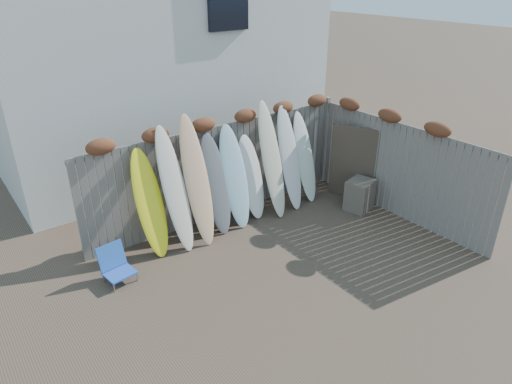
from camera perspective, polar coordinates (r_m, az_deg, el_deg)
ground at (r=8.32m, az=5.02°, el=-9.13°), size 80.00×80.00×0.00m
back_fence at (r=9.46m, az=-4.06°, el=3.65°), size 6.05×0.28×2.24m
right_fence at (r=9.94m, az=17.38°, el=3.38°), size 0.28×4.40×2.24m
house at (r=12.68m, az=-13.33°, el=18.29°), size 8.50×5.50×6.33m
beach_chair at (r=8.16m, az=-17.16°, el=-8.65°), size 0.53×0.56×0.63m
wooden_crate at (r=10.23m, az=12.83°, el=-0.36°), size 0.69×0.62×0.68m
lattice_panel at (r=10.50m, az=12.17°, el=3.50°), size 0.48×1.07×1.70m
surfboard_0 at (r=8.43m, az=-13.14°, el=-1.43°), size 0.53×0.71×1.98m
surfboard_1 at (r=8.47m, az=-10.13°, el=0.25°), size 0.52×0.84×2.31m
surfboard_2 at (r=8.62m, az=-7.39°, el=1.37°), size 0.52×0.88×2.43m
surfboard_3 at (r=8.99m, az=-5.06°, el=0.93°), size 0.56×0.73×1.96m
surfboard_4 at (r=9.17m, az=-2.69°, el=1.89°), size 0.59×0.76×2.06m
surfboard_5 at (r=9.54m, az=-0.58°, el=1.86°), size 0.53×0.64×1.74m
surfboard_6 at (r=9.54m, az=1.97°, el=3.98°), size 0.49×0.86×2.39m
surfboard_7 at (r=9.91m, az=4.21°, el=4.20°), size 0.52×0.81×2.20m
surfboard_8 at (r=10.29m, az=6.10°, el=4.33°), size 0.49×0.71×1.98m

